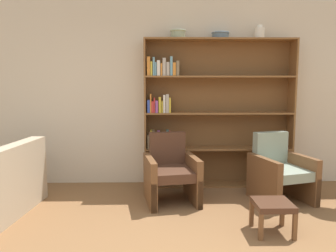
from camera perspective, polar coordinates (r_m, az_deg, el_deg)
name	(u,v)px	position (r m, az deg, el deg)	size (l,w,h in m)	color
wall_back	(178,94)	(5.00, 1.76, 5.64)	(12.00, 0.06, 2.75)	beige
bookshelf	(207,113)	(4.90, 6.81, 2.19)	(2.19, 0.30, 2.17)	brown
bowl_brass	(178,34)	(4.86, 1.76, 15.78)	(0.23, 0.23, 0.12)	gray
bowl_terracotta	(220,35)	(4.93, 9.12, 15.39)	(0.26, 0.26, 0.09)	slate
vase_tall	(260,33)	(5.06, 15.65, 15.37)	(0.13, 0.13, 0.19)	silver
armchair_leather	(171,172)	(4.30, 0.47, -8.01)	(0.75, 0.78, 0.88)	brown
armchair_cushioned	(280,171)	(4.57, 18.88, -7.48)	(0.80, 0.83, 0.88)	brown
footstool	(273,207)	(3.60, 17.76, -13.31)	(0.37, 0.37, 0.33)	brown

